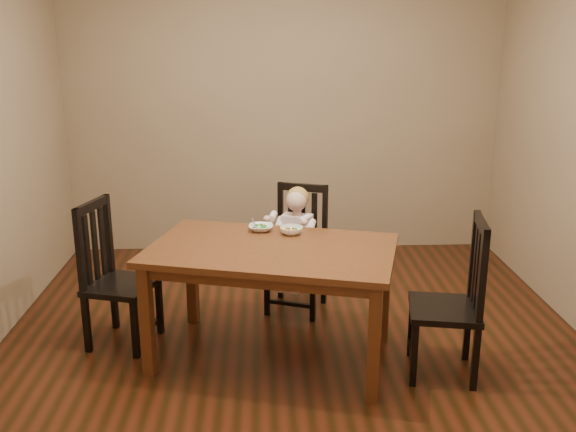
{
  "coord_description": "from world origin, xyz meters",
  "views": [
    {
      "loc": [
        -0.21,
        -3.94,
        2.04
      ],
      "look_at": [
        -0.03,
        0.25,
        0.82
      ],
      "focal_mm": 40.0,
      "sensor_mm": 36.0,
      "label": 1
    }
  ],
  "objects_px": {
    "dining_table": "(272,260)",
    "bowl_veg": "(291,230)",
    "chair_child": "(298,251)",
    "toddler": "(296,237)",
    "chair_right": "(453,301)",
    "bowl_peas": "(261,228)",
    "chair_left": "(114,277)"
  },
  "relations": [
    {
      "from": "toddler",
      "to": "bowl_peas",
      "type": "height_order",
      "value": "toddler"
    },
    {
      "from": "chair_child",
      "to": "toddler",
      "type": "distance_m",
      "value": 0.14
    },
    {
      "from": "toddler",
      "to": "chair_child",
      "type": "bearing_deg",
      "value": -90.0
    },
    {
      "from": "chair_left",
      "to": "bowl_veg",
      "type": "height_order",
      "value": "chair_left"
    },
    {
      "from": "chair_child",
      "to": "bowl_peas",
      "type": "relative_size",
      "value": 5.82
    },
    {
      "from": "dining_table",
      "to": "chair_child",
      "type": "distance_m",
      "value": 0.84
    },
    {
      "from": "dining_table",
      "to": "toddler",
      "type": "distance_m",
      "value": 0.77
    },
    {
      "from": "dining_table",
      "to": "bowl_veg",
      "type": "bearing_deg",
      "value": 62.53
    },
    {
      "from": "bowl_veg",
      "to": "bowl_peas",
      "type": "bearing_deg",
      "value": 158.14
    },
    {
      "from": "chair_right",
      "to": "bowl_veg",
      "type": "xyz_separation_m",
      "value": [
        -0.95,
        0.51,
        0.3
      ]
    },
    {
      "from": "dining_table",
      "to": "bowl_veg",
      "type": "height_order",
      "value": "bowl_veg"
    },
    {
      "from": "dining_table",
      "to": "bowl_veg",
      "type": "distance_m",
      "value": 0.31
    },
    {
      "from": "chair_child",
      "to": "bowl_veg",
      "type": "xyz_separation_m",
      "value": [
        -0.08,
        -0.52,
        0.33
      ]
    },
    {
      "from": "dining_table",
      "to": "bowl_peas",
      "type": "height_order",
      "value": "bowl_peas"
    },
    {
      "from": "chair_right",
      "to": "bowl_veg",
      "type": "distance_m",
      "value": 1.12
    },
    {
      "from": "toddler",
      "to": "bowl_veg",
      "type": "distance_m",
      "value": 0.52
    },
    {
      "from": "bowl_veg",
      "to": "chair_child",
      "type": "bearing_deg",
      "value": 81.77
    },
    {
      "from": "chair_child",
      "to": "bowl_peas",
      "type": "distance_m",
      "value": 0.61
    },
    {
      "from": "dining_table",
      "to": "chair_child",
      "type": "bearing_deg",
      "value": 74.95
    },
    {
      "from": "dining_table",
      "to": "chair_left",
      "type": "relative_size",
      "value": 1.72
    },
    {
      "from": "bowl_peas",
      "to": "chair_child",
      "type": "bearing_deg",
      "value": 58.08
    },
    {
      "from": "bowl_peas",
      "to": "chair_right",
      "type": "bearing_deg",
      "value": -26.94
    },
    {
      "from": "bowl_peas",
      "to": "bowl_veg",
      "type": "height_order",
      "value": "bowl_veg"
    },
    {
      "from": "chair_child",
      "to": "toddler",
      "type": "relative_size",
      "value": 1.9
    },
    {
      "from": "chair_left",
      "to": "chair_child",
      "type": "bearing_deg",
      "value": 129.1
    },
    {
      "from": "toddler",
      "to": "bowl_veg",
      "type": "relative_size",
      "value": 3.29
    },
    {
      "from": "bowl_peas",
      "to": "dining_table",
      "type": "bearing_deg",
      "value": -79.1
    },
    {
      "from": "chair_right",
      "to": "bowl_peas",
      "type": "relative_size",
      "value": 6.17
    },
    {
      "from": "chair_child",
      "to": "chair_right",
      "type": "distance_m",
      "value": 1.35
    },
    {
      "from": "chair_child",
      "to": "chair_right",
      "type": "relative_size",
      "value": 0.94
    },
    {
      "from": "chair_right",
      "to": "toddler",
      "type": "height_order",
      "value": "chair_right"
    },
    {
      "from": "dining_table",
      "to": "chair_right",
      "type": "distance_m",
      "value": 1.13
    }
  ]
}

